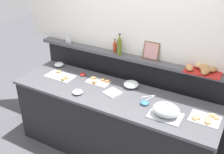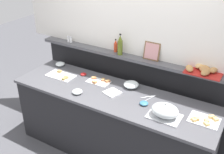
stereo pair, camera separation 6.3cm
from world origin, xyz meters
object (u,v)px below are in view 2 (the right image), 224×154
napkin_stack (112,93)px  bread_basket (203,70)px  salt_shaker (68,39)px  pepper_shaker (71,40)px  sandwich_platter_rear (204,120)px  serving_cloche (165,111)px  serving_tongs (150,97)px  sandwich_platter_side (61,76)px  glass_bowl_large (77,92)px  glass_bowl_medium (131,85)px  glass_bowl_small (60,64)px  framed_picture (152,51)px  sandwich_platter_front (99,81)px  olive_oil_bottle (120,45)px  condiment_bowl_teal (144,103)px  condiment_bowl_dark (83,74)px  hot_sauce_bottle (116,46)px

napkin_stack → bread_basket: size_ratio=0.41×
salt_shaker → pepper_shaker: (0.04, 0.00, 0.00)m
sandwich_platter_rear → serving_cloche: serving_cloche is taller
serving_tongs → napkin_stack: napkin_stack is taller
sandwich_platter_side → glass_bowl_large: glass_bowl_large is taller
glass_bowl_medium → serving_tongs: glass_bowl_medium is taller
sandwich_platter_side → sandwich_platter_rear: (1.88, -0.01, 0.00)m
glass_bowl_small → pepper_shaker: (0.07, 0.20, 0.32)m
serving_tongs → framed_picture: bearing=113.8°
napkin_stack → serving_tongs: bearing=17.4°
sandwich_platter_side → sandwich_platter_front: 0.53m
sandwich_platter_front → bread_basket: bearing=15.5°
olive_oil_bottle → salt_shaker: (-0.86, 0.02, -0.08)m
salt_shaker → framed_picture: bearing=1.7°
pepper_shaker → glass_bowl_small: bearing=-108.1°
condiment_bowl_teal → sandwich_platter_front: bearing=166.0°
glass_bowl_large → olive_oil_bottle: olive_oil_bottle is taller
condiment_bowl_teal → olive_oil_bottle: bearing=140.4°
glass_bowl_medium → glass_bowl_small: glass_bowl_medium is taller
sandwich_platter_side → condiment_bowl_dark: sandwich_platter_side is taller
sandwich_platter_rear → condiment_bowl_teal: 0.65m
napkin_stack → framed_picture: 0.70m
pepper_shaker → bread_basket: size_ratio=0.21×
bread_basket → framed_picture: bearing=177.0°
olive_oil_bottle → framed_picture: olive_oil_bottle is taller
sandwich_platter_front → glass_bowl_small: (-0.74, 0.12, 0.01)m
glass_bowl_medium → olive_oil_bottle: size_ratio=0.68×
glass_bowl_small → condiment_bowl_dark: 0.46m
glass_bowl_small → hot_sauce_bottle: bearing=16.1°
sandwich_platter_side → framed_picture: bearing=24.4°
glass_bowl_large → glass_bowl_small: size_ratio=0.91×
pepper_shaker → condiment_bowl_dark: bearing=-34.1°
serving_cloche → glass_bowl_large: size_ratio=2.78×
condiment_bowl_dark → bread_basket: 1.52m
bread_basket → salt_shaker: bearing=-179.8°
glass_bowl_small → salt_shaker: size_ratio=1.55×
serving_cloche → framed_picture: (-0.45, 0.64, 0.34)m
condiment_bowl_teal → bread_basket: bearing=47.0°
salt_shaker → serving_tongs: bearing=-13.3°
salt_shaker → glass_bowl_medium: bearing=-11.4°
glass_bowl_small → condiment_bowl_dark: size_ratio=1.66×
sandwich_platter_side → sandwich_platter_front: bearing=13.2°
glass_bowl_large → serving_cloche: bearing=4.6°
sandwich_platter_side → serving_cloche: bearing=-5.9°
glass_bowl_small → hot_sauce_bottle: 0.89m
olive_oil_bottle → sandwich_platter_side: bearing=-147.4°
glass_bowl_small → sandwich_platter_rear: bearing=-7.0°
pepper_shaker → bread_basket: (1.86, 0.01, -0.01)m
sandwich_platter_front → glass_bowl_medium: (0.41, 0.09, 0.02)m
condiment_bowl_dark → condiment_bowl_teal: bearing=-13.2°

